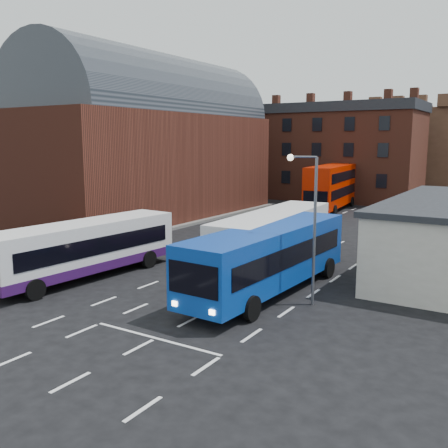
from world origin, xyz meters
The scene contains 9 objects.
ground centered at (0.00, 0.00, 0.00)m, with size 180.00×180.00×0.00m, color black.
railway_station centered at (-15.50, 21.00, 7.64)m, with size 12.00×28.00×16.00m.
forecourt_wall centered at (-10.20, 2.00, 0.90)m, with size 1.20×10.00×1.80m, color #602B1E.
brick_terrace centered at (-6.00, 46.00, 5.50)m, with size 22.00×10.00×11.00m, color brown.
bus_white_outbound centered at (-3.91, 1.73, 1.84)m, with size 3.51×11.57×3.11m.
bus_white_inbound centered at (3.89, 9.42, 1.97)m, with size 3.53×12.34×3.33m.
bus_blue centered at (6.00, 4.57, 1.97)m, with size 3.48×12.32×3.33m.
bus_red_double centered at (-1.89, 35.18, 2.61)m, with size 4.03×12.49×4.91m.
street_lamp centered at (8.36, 3.93, 4.19)m, with size 1.40×0.43×6.94m.
Camera 1 is at (16.88, -17.10, 7.52)m, focal length 40.00 mm.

